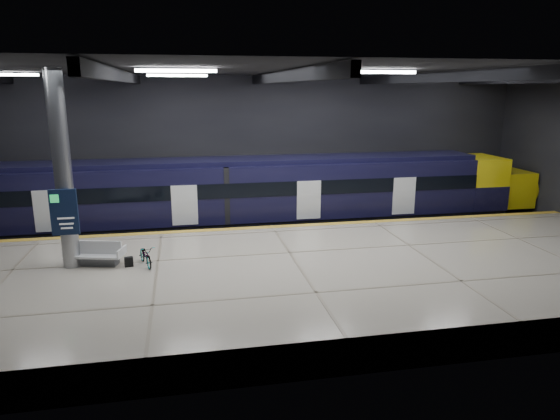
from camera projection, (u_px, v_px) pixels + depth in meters
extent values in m
plane|color=black|center=(284.00, 270.00, 20.66)|extent=(30.00, 30.00, 0.00)
cube|color=black|center=(255.00, 151.00, 27.34)|extent=(30.00, 0.10, 8.00)
cube|color=black|center=(350.00, 229.00, 12.09)|extent=(30.00, 0.10, 8.00)
cube|color=black|center=(285.00, 70.00, 18.77)|extent=(30.00, 16.00, 0.10)
cube|color=black|center=(120.00, 76.00, 17.71)|extent=(0.25, 16.00, 0.40)
cube|color=black|center=(285.00, 77.00, 18.83)|extent=(0.25, 16.00, 0.40)
cube|color=black|center=(432.00, 77.00, 19.94)|extent=(0.25, 16.00, 0.40)
cube|color=white|center=(176.00, 71.00, 16.15)|extent=(2.60, 0.18, 0.10)
cube|color=white|center=(380.00, 72.00, 17.45)|extent=(2.60, 0.18, 0.10)
cube|color=white|center=(556.00, 73.00, 18.75)|extent=(2.60, 0.18, 0.10)
cube|color=white|center=(5.00, 75.00, 20.57)|extent=(2.60, 0.18, 0.10)
cube|color=white|center=(177.00, 75.00, 21.87)|extent=(2.60, 0.18, 0.10)
cube|color=white|center=(331.00, 76.00, 23.17)|extent=(2.60, 0.18, 0.10)
cube|color=white|center=(468.00, 77.00, 24.47)|extent=(2.60, 0.18, 0.10)
cube|color=#BCB49F|center=(298.00, 280.00, 18.15)|extent=(30.00, 11.00, 1.10)
cube|color=gold|center=(273.00, 227.00, 23.02)|extent=(30.00, 0.40, 0.01)
cube|color=gray|center=(266.00, 236.00, 25.20)|extent=(30.00, 0.08, 0.16)
cube|color=gray|center=(261.00, 228.00, 26.58)|extent=(30.00, 0.08, 0.16)
cube|color=black|center=(245.00, 224.00, 25.60)|extent=(24.00, 2.58, 0.80)
cube|color=black|center=(244.00, 190.00, 25.18)|extent=(24.00, 2.80, 2.75)
cube|color=black|center=(244.00, 161.00, 24.83)|extent=(24.00, 2.30, 0.24)
cube|color=black|center=(248.00, 190.00, 23.77)|extent=(24.00, 0.04, 0.70)
cube|color=white|center=(309.00, 200.00, 24.47)|extent=(1.20, 0.05, 1.90)
cube|color=yellow|center=(478.00, 181.00, 27.60)|extent=(2.00, 2.80, 2.75)
ellipsoid|color=yellow|center=(519.00, 188.00, 28.19)|extent=(3.60, 2.52, 1.90)
cube|color=black|center=(483.00, 178.00, 27.61)|extent=(1.60, 2.38, 0.80)
cube|color=#595B60|center=(96.00, 261.00, 18.08)|extent=(1.66, 0.88, 0.30)
cube|color=white|center=(95.00, 255.00, 18.03)|extent=(2.13, 1.31, 0.08)
cube|color=white|center=(95.00, 247.00, 17.96)|extent=(1.94, 0.58, 0.50)
cube|color=white|center=(68.00, 251.00, 18.06)|extent=(0.27, 0.83, 0.30)
cube|color=white|center=(122.00, 252.00, 17.94)|extent=(0.27, 0.83, 0.30)
imported|color=#99999E|center=(146.00, 255.00, 17.94)|extent=(0.93, 1.54, 0.77)
cube|color=black|center=(129.00, 262.00, 17.88)|extent=(0.33, 0.23, 0.35)
cylinder|color=#9EA0A5|center=(63.00, 171.00, 17.15)|extent=(0.60, 0.60, 6.90)
cube|color=#0F1C39|center=(64.00, 212.00, 17.07)|extent=(0.90, 0.12, 1.60)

